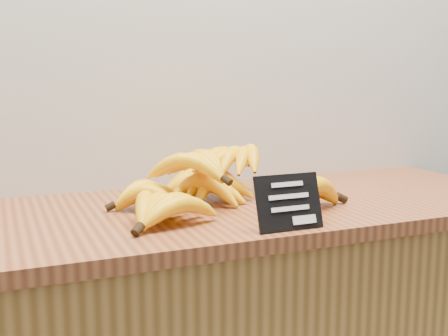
% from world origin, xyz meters
% --- Properties ---
extents(counter_top, '(1.48, 0.54, 0.03)m').
position_xyz_m(counter_top, '(-0.14, 2.75, 0.92)').
color(counter_top, brown).
rests_on(counter_top, counter).
extents(chalkboard_sign, '(0.13, 0.04, 0.10)m').
position_xyz_m(chalkboard_sign, '(-0.09, 2.52, 0.98)').
color(chalkboard_sign, black).
rests_on(chalkboard_sign, counter_top).
extents(banana_pile, '(0.52, 0.39, 0.12)m').
position_xyz_m(banana_pile, '(-0.15, 2.75, 0.97)').
color(banana_pile, yellow).
rests_on(banana_pile, counter_top).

